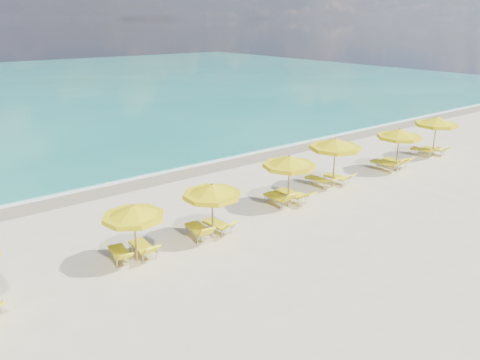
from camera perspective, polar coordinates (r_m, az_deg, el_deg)
ground_plane at (r=20.21m, az=2.61°, el=-4.32°), size 120.00×120.00×0.00m
ocean at (r=63.77m, az=-26.93°, el=9.79°), size 120.00×80.00×0.30m
wet_sand_band at (r=25.92m, az=-8.01°, el=0.85°), size 120.00×2.60×0.01m
foam_line at (r=26.59m, az=-8.87°, el=1.27°), size 120.00×1.20×0.03m
whitecap_near at (r=32.68m, az=-25.85°, el=2.91°), size 14.00×0.36×0.05m
whitecap_far at (r=43.80m, az=-9.88°, el=8.21°), size 18.00×0.30×0.05m
umbrella_2 at (r=16.13m, az=-12.88°, el=-3.93°), size 2.49×2.49×2.16m
umbrella_3 at (r=17.45m, az=-3.43°, el=-1.37°), size 2.93×2.93×2.26m
umbrella_4 at (r=20.68m, az=6.03°, el=2.17°), size 2.57×2.57×2.39m
umbrella_5 at (r=23.42m, az=11.55°, el=4.26°), size 2.58×2.58×2.56m
umbrella_6 at (r=27.01m, az=18.87°, el=5.32°), size 3.05×3.05×2.43m
umbrella_7 at (r=30.73m, az=22.85°, el=6.55°), size 3.21×3.21×2.52m
lounger_2_left at (r=16.99m, az=-14.42°, el=-8.96°), size 0.78×1.66×0.71m
lounger_2_right at (r=17.15m, az=-11.71°, el=-8.43°), size 0.64×1.69×0.79m
lounger_3_left at (r=18.14m, az=-5.08°, el=-6.45°), size 0.87×1.81×0.84m
lounger_3_right at (r=18.60m, az=-2.72°, el=-5.78°), size 0.76×1.69×0.74m
lounger_4_left at (r=21.25m, az=4.62°, el=-2.51°), size 0.68×1.76×0.86m
lounger_4_right at (r=21.70m, az=6.29°, el=-2.07°), size 0.93×2.07×0.75m
lounger_5_left at (r=23.92m, az=9.58°, el=-0.26°), size 0.73×1.83×0.69m
lounger_5_right at (r=24.50m, az=11.75°, el=0.06°), size 0.80×1.73×0.74m
lounger_6_left at (r=27.29m, az=17.25°, el=1.63°), size 0.76×1.96×0.92m
lounger_6_right at (r=28.10m, az=18.38°, el=1.94°), size 0.64×1.77×0.79m
lounger_7_left at (r=31.05m, az=21.43°, el=3.18°), size 0.93×1.86×0.87m
lounger_7_right at (r=31.63m, az=22.58°, el=3.27°), size 0.87×1.78×0.72m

